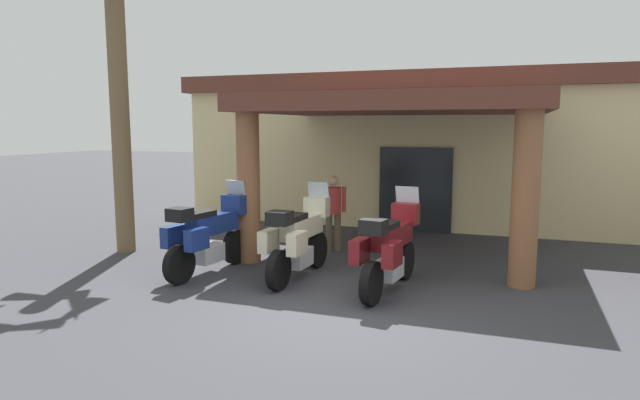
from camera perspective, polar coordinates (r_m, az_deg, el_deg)
ground_plane at (r=8.12m, az=2.10°, el=-11.15°), size 80.00×80.00×0.00m
motel_building at (r=16.76m, az=11.80°, el=5.57°), size 13.20×11.22×3.98m
motorcycle_blue at (r=9.93m, az=-11.63°, el=-3.61°), size 0.81×2.21×1.61m
motorcycle_cream at (r=9.42m, az=-2.26°, el=-4.07°), size 0.73×2.21×1.61m
motorcycle_maroon at (r=8.75m, az=7.24°, el=-5.05°), size 0.79×2.21×1.61m
pedestrian at (r=11.46m, az=1.41°, el=-0.83°), size 0.51×0.32×1.60m
palm_tree_roadside at (r=12.10m, az=-20.50°, el=15.94°), size 1.98×2.07×6.35m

